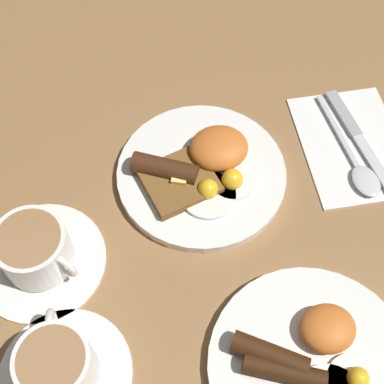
{
  "coord_description": "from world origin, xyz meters",
  "views": [
    {
      "loc": [
        0.1,
        0.38,
        0.63
      ],
      "look_at": [
        0.02,
        0.04,
        0.03
      ],
      "focal_mm": 50.0,
      "sensor_mm": 36.0,
      "label": 1
    }
  ],
  "objects_px": {
    "breakfast_plate_near": "(202,171)",
    "breakfast_plate_far": "(313,366)",
    "teacup_far": "(60,368)",
    "knife": "(357,135)",
    "teacup_near": "(37,253)",
    "spoon": "(360,170)"
  },
  "relations": [
    {
      "from": "breakfast_plate_near",
      "to": "breakfast_plate_far",
      "type": "bearing_deg",
      "value": 102.83
    },
    {
      "from": "teacup_far",
      "to": "breakfast_plate_far",
      "type": "bearing_deg",
      "value": 168.83
    },
    {
      "from": "breakfast_plate_near",
      "to": "knife",
      "type": "xyz_separation_m",
      "value": [
        -0.23,
        -0.02,
        -0.01
      ]
    },
    {
      "from": "teacup_near",
      "to": "knife",
      "type": "xyz_separation_m",
      "value": [
        -0.46,
        -0.1,
        -0.02
      ]
    },
    {
      "from": "spoon",
      "to": "teacup_far",
      "type": "bearing_deg",
      "value": -71.09
    },
    {
      "from": "breakfast_plate_near",
      "to": "teacup_near",
      "type": "bearing_deg",
      "value": 19.54
    },
    {
      "from": "breakfast_plate_near",
      "to": "breakfast_plate_far",
      "type": "relative_size",
      "value": 0.97
    },
    {
      "from": "teacup_far",
      "to": "breakfast_plate_near",
      "type": "bearing_deg",
      "value": -133.18
    },
    {
      "from": "knife",
      "to": "spoon",
      "type": "height_order",
      "value": "spoon"
    },
    {
      "from": "breakfast_plate_far",
      "to": "teacup_far",
      "type": "bearing_deg",
      "value": -11.17
    },
    {
      "from": "breakfast_plate_far",
      "to": "teacup_near",
      "type": "relative_size",
      "value": 1.46
    },
    {
      "from": "knife",
      "to": "teacup_far",
      "type": "bearing_deg",
      "value": -67.95
    },
    {
      "from": "breakfast_plate_far",
      "to": "breakfast_plate_near",
      "type": "bearing_deg",
      "value": -77.17
    },
    {
      "from": "breakfast_plate_far",
      "to": "knife",
      "type": "distance_m",
      "value": 0.34
    },
    {
      "from": "teacup_far",
      "to": "spoon",
      "type": "xyz_separation_m",
      "value": [
        -0.43,
        -0.18,
        -0.02
      ]
    },
    {
      "from": "breakfast_plate_far",
      "to": "spoon",
      "type": "height_order",
      "value": "breakfast_plate_far"
    },
    {
      "from": "breakfast_plate_far",
      "to": "spoon",
      "type": "relative_size",
      "value": 1.29
    },
    {
      "from": "breakfast_plate_near",
      "to": "teacup_near",
      "type": "distance_m",
      "value": 0.24
    },
    {
      "from": "teacup_near",
      "to": "teacup_far",
      "type": "xyz_separation_m",
      "value": [
        -0.01,
        0.14,
        0.0
      ]
    },
    {
      "from": "breakfast_plate_far",
      "to": "teacup_far",
      "type": "xyz_separation_m",
      "value": [
        0.27,
        -0.05,
        0.02
      ]
    },
    {
      "from": "breakfast_plate_near",
      "to": "teacup_far",
      "type": "xyz_separation_m",
      "value": [
        0.21,
        0.22,
        0.02
      ]
    },
    {
      "from": "knife",
      "to": "spoon",
      "type": "bearing_deg",
      "value": -24.37
    }
  ]
}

